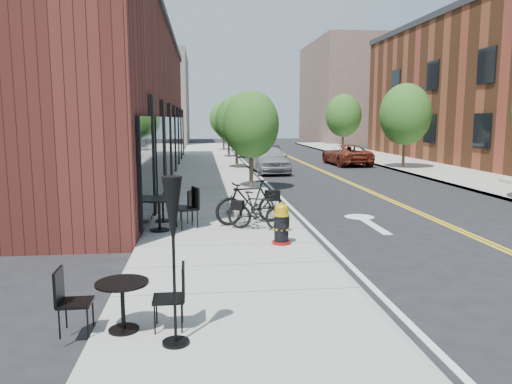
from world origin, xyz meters
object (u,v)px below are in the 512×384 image
parked_car_far (346,155)px  fire_hydrant (281,224)px  patio_umbrella (173,225)px  bistro_set_a (123,299)px  parked_car_b (267,157)px  parked_car_c (250,145)px  bistro_set_c (163,205)px  bicycle_left (250,202)px  parked_car_a (269,159)px  bicycle_right (258,211)px  bistro_set_b (159,210)px

parked_car_far → fire_hydrant: bearing=66.4°
patio_umbrella → bistro_set_a: bearing=146.0°
parked_car_b → parked_car_c: bearing=86.6°
bistro_set_a → bistro_set_c: bearing=89.1°
bicycle_left → parked_car_b: (2.47, 15.34, -0.04)m
parked_car_a → parked_car_b: parked_car_a is taller
fire_hydrant → bistro_set_c: size_ratio=0.56×
parked_car_a → parked_car_far: size_ratio=0.94×
bistro_set_a → parked_car_b: 22.25m
bicycle_right → bistro_set_c: bearing=83.9°
parked_car_a → parked_car_far: (5.31, 3.89, -0.10)m
bistro_set_c → parked_car_c: parked_car_c is taller
bicycle_right → patio_umbrella: bearing=-173.6°
bistro_set_b → bicycle_right: bearing=-23.8°
bicycle_right → parked_car_b: size_ratio=0.40×
parked_car_b → parked_car_a: bearing=-97.3°
parked_car_a → bistro_set_b: bearing=-111.1°
parked_car_b → bistro_set_c: bearing=-110.7°
fire_hydrant → parked_car_b: 17.61m
fire_hydrant → bicycle_right: size_ratio=0.59×
bistro_set_a → parked_car_far: (9.90, 23.49, 0.08)m
parked_car_a → bicycle_left: bearing=-102.6°
fire_hydrant → bicycle_left: bicycle_left is taller
bicycle_right → bistro_set_b: bistro_set_b is taller
parked_car_far → bistro_set_c: bearing=55.8°
bicycle_left → patio_umbrella: 7.10m
bistro_set_c → fire_hydrant: bearing=-24.5°
bistro_set_b → bicycle_left: bearing=-6.6°
patio_umbrella → bicycle_left: bearing=76.9°
bicycle_left → parked_car_far: bicycle_left is taller
bistro_set_a → bicycle_right: bearing=66.1°
bistro_set_b → patio_umbrella: (0.69, -6.30, 0.96)m
bicycle_right → parked_car_far: 19.32m
fire_hydrant → parked_car_c: parked_car_c is taller
fire_hydrant → parked_car_c: 28.03m
bistro_set_b → bistro_set_a: bearing=-110.2°
bicycle_left → parked_car_a: 13.40m
fire_hydrant → bistro_set_a: bearing=-116.5°
bicycle_left → bistro_set_c: bearing=-121.1°
bicycle_left → bistro_set_b: 2.35m
bistro_set_c → parked_car_a: (4.59, 12.62, 0.16)m
fire_hydrant → bistro_set_c: (-2.76, 2.73, -0.00)m
bistro_set_b → parked_car_a: parked_car_a is taller
fire_hydrant → parked_car_a: bearing=89.7°
bicycle_right → parked_car_a: bearing=13.2°
fire_hydrant → bicycle_left: 2.20m
bistro_set_a → parked_car_c: (4.84, 32.19, 0.21)m
bistro_set_a → parked_car_far: bearing=66.2°
bicycle_left → parked_car_a: bearing=153.4°
bicycle_left → bistro_set_c: (-2.28, 0.58, -0.14)m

